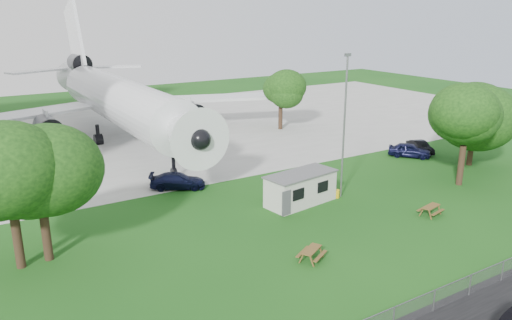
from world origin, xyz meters
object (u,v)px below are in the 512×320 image
airliner (116,98)px  picnic_east (430,215)px  site_cabin (301,188)px  picnic_west (311,260)px

airliner → picnic_east: (13.48, -36.45, -5.27)m
airliner → site_cabin: (6.34, -29.06, -3.96)m
airliner → picnic_west: size_ratio=26.52×
site_cabin → picnic_east: bearing=-46.0°
site_cabin → picnic_west: size_ratio=3.84×
picnic_east → picnic_west: bearing=172.0°
site_cabin → picnic_east: site_cabin is taller
site_cabin → picnic_east: (7.14, -7.39, -1.31)m
site_cabin → picnic_east: 10.36m
airliner → picnic_east: 39.22m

